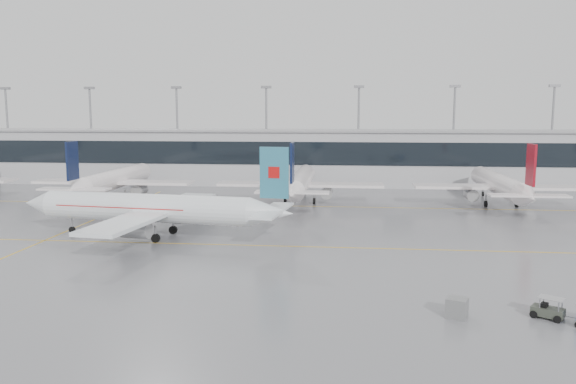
# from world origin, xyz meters

# --- Properties ---
(ground) EXTENTS (320.00, 320.00, 0.00)m
(ground) POSITION_xyz_m (0.00, 0.00, 0.00)
(ground) COLOR slate
(ground) RESTS_ON ground
(taxi_line_main) EXTENTS (120.00, 0.25, 0.01)m
(taxi_line_main) POSITION_xyz_m (0.00, 0.00, 0.01)
(taxi_line_main) COLOR gold
(taxi_line_main) RESTS_ON ground
(taxi_line_north) EXTENTS (120.00, 0.25, 0.01)m
(taxi_line_north) POSITION_xyz_m (0.00, 30.00, 0.01)
(taxi_line_north) COLOR gold
(taxi_line_north) RESTS_ON ground
(taxi_line_cross) EXTENTS (0.25, 60.00, 0.01)m
(taxi_line_cross) POSITION_xyz_m (-30.00, 15.00, 0.01)
(taxi_line_cross) COLOR gold
(taxi_line_cross) RESTS_ON ground
(terminal) EXTENTS (180.00, 15.00, 12.00)m
(terminal) POSITION_xyz_m (0.00, 62.00, 6.00)
(terminal) COLOR #A7A7AB
(terminal) RESTS_ON ground
(terminal_glass) EXTENTS (180.00, 0.20, 5.00)m
(terminal_glass) POSITION_xyz_m (0.00, 54.45, 7.50)
(terminal_glass) COLOR black
(terminal_glass) RESTS_ON ground
(terminal_roof) EXTENTS (182.00, 16.00, 0.40)m
(terminal_roof) POSITION_xyz_m (0.00, 62.00, 12.20)
(terminal_roof) COLOR gray
(terminal_roof) RESTS_ON ground
(light_masts) EXTENTS (156.40, 1.00, 22.60)m
(light_masts) POSITION_xyz_m (0.00, 68.00, 13.34)
(light_masts) COLOR gray
(light_masts) RESTS_ON ground
(air_canada_jet) EXTENTS (37.88, 30.84, 12.04)m
(air_canada_jet) POSITION_xyz_m (-16.41, 3.02, 3.83)
(air_canada_jet) COLOR white
(air_canada_jet) RESTS_ON ground
(parked_jet_b) EXTENTS (29.64, 36.96, 11.72)m
(parked_jet_b) POSITION_xyz_m (-35.00, 33.69, 3.71)
(parked_jet_b) COLOR white
(parked_jet_b) RESTS_ON ground
(parked_jet_c) EXTENTS (29.64, 36.96, 11.72)m
(parked_jet_c) POSITION_xyz_m (-0.00, 33.69, 3.71)
(parked_jet_c) COLOR white
(parked_jet_c) RESTS_ON ground
(parked_jet_d) EXTENTS (29.64, 36.96, 11.72)m
(parked_jet_d) POSITION_xyz_m (35.00, 33.69, 3.71)
(parked_jet_d) COLOR white
(parked_jet_d) RESTS_ON ground
(baggage_tug) EXTENTS (3.38, 2.59, 1.72)m
(baggage_tug) POSITION_xyz_m (24.16, -22.07, 0.61)
(baggage_tug) COLOR #373C33
(baggage_tug) RESTS_ON ground
(gse_unit) EXTENTS (2.01, 1.94, 1.57)m
(gse_unit) POSITION_xyz_m (17.05, -22.57, 0.78)
(gse_unit) COLOR slate
(gse_unit) RESTS_ON ground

